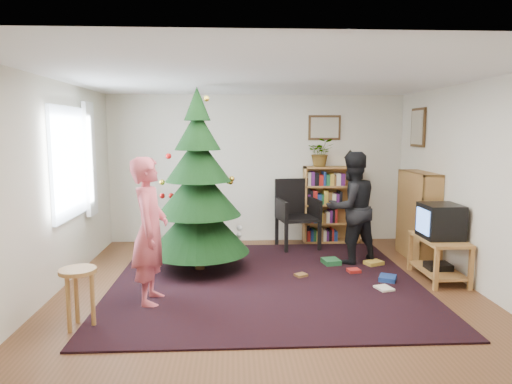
{
  "coord_description": "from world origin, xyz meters",
  "views": [
    {
      "loc": [
        -0.4,
        -5.27,
        1.91
      ],
      "look_at": [
        -0.1,
        0.68,
        1.1
      ],
      "focal_mm": 32.0,
      "sensor_mm": 36.0,
      "label": 1
    }
  ],
  "objects_px": {
    "picture_right": "(418,127)",
    "bookshelf_back": "(331,204)",
    "armchair": "(297,210)",
    "table_lamp": "(350,155)",
    "bookshelf_right": "(418,214)",
    "picture_back": "(324,128)",
    "christmas_tree": "(199,196)",
    "stool": "(78,282)",
    "tv_stand": "(439,255)",
    "person_standing": "(150,231)",
    "crt_tv": "(440,221)",
    "potted_plant": "(321,153)",
    "person_by_chair": "(352,208)"
  },
  "relations": [
    {
      "from": "picture_right",
      "to": "bookshelf_back",
      "type": "height_order",
      "value": "picture_right"
    },
    {
      "from": "armchair",
      "to": "table_lamp",
      "type": "distance_m",
      "value": 1.32
    },
    {
      "from": "bookshelf_back",
      "to": "bookshelf_right",
      "type": "bearing_deg",
      "value": -44.88
    },
    {
      "from": "picture_back",
      "to": "bookshelf_back",
      "type": "xyz_separation_m",
      "value": [
        0.12,
        -0.14,
        -1.29
      ]
    },
    {
      "from": "christmas_tree",
      "to": "bookshelf_back",
      "type": "height_order",
      "value": "christmas_tree"
    },
    {
      "from": "armchair",
      "to": "stool",
      "type": "xyz_separation_m",
      "value": [
        -2.54,
        -3.02,
        -0.15
      ]
    },
    {
      "from": "bookshelf_right",
      "to": "tv_stand",
      "type": "distance_m",
      "value": 1.06
    },
    {
      "from": "picture_back",
      "to": "person_standing",
      "type": "xyz_separation_m",
      "value": [
        -2.47,
        -2.81,
        -1.14
      ]
    },
    {
      "from": "picture_back",
      "to": "table_lamp",
      "type": "distance_m",
      "value": 0.64
    },
    {
      "from": "picture_back",
      "to": "crt_tv",
      "type": "height_order",
      "value": "picture_back"
    },
    {
      "from": "stool",
      "to": "bookshelf_right",
      "type": "bearing_deg",
      "value": 27.69
    },
    {
      "from": "tv_stand",
      "to": "picture_back",
      "type": "bearing_deg",
      "value": 116.01
    },
    {
      "from": "bookshelf_right",
      "to": "potted_plant",
      "type": "xyz_separation_m",
      "value": [
        -1.27,
        1.07,
        0.87
      ]
    },
    {
      "from": "christmas_tree",
      "to": "bookshelf_back",
      "type": "relative_size",
      "value": 1.9
    },
    {
      "from": "picture_back",
      "to": "picture_right",
      "type": "bearing_deg",
      "value": -28.69
    },
    {
      "from": "crt_tv",
      "to": "armchair",
      "type": "distance_m",
      "value": 2.39
    },
    {
      "from": "tv_stand",
      "to": "table_lamp",
      "type": "height_order",
      "value": "table_lamp"
    },
    {
      "from": "bookshelf_right",
      "to": "armchair",
      "type": "height_order",
      "value": "bookshelf_right"
    },
    {
      "from": "bookshelf_back",
      "to": "crt_tv",
      "type": "bearing_deg",
      "value": -65.27
    },
    {
      "from": "christmas_tree",
      "to": "table_lamp",
      "type": "relative_size",
      "value": 8.69
    },
    {
      "from": "stool",
      "to": "person_standing",
      "type": "relative_size",
      "value": 0.36
    },
    {
      "from": "picture_back",
      "to": "bookshelf_right",
      "type": "height_order",
      "value": "picture_back"
    },
    {
      "from": "picture_right",
      "to": "bookshelf_back",
      "type": "distance_m",
      "value": 1.86
    },
    {
      "from": "armchair",
      "to": "christmas_tree",
      "type": "bearing_deg",
      "value": -150.82
    },
    {
      "from": "person_standing",
      "to": "picture_right",
      "type": "bearing_deg",
      "value": -60.47
    },
    {
      "from": "person_standing",
      "to": "tv_stand",
      "type": "bearing_deg",
      "value": -79.39
    },
    {
      "from": "tv_stand",
      "to": "crt_tv",
      "type": "relative_size",
      "value": 1.76
    },
    {
      "from": "stool",
      "to": "tv_stand",
      "type": "bearing_deg",
      "value": 16.68
    },
    {
      "from": "picture_back",
      "to": "tv_stand",
      "type": "relative_size",
      "value": 0.63
    },
    {
      "from": "crt_tv",
      "to": "potted_plant",
      "type": "distance_m",
      "value": 2.48
    },
    {
      "from": "picture_back",
      "to": "potted_plant",
      "type": "relative_size",
      "value": 1.17
    },
    {
      "from": "table_lamp",
      "to": "potted_plant",
      "type": "bearing_deg",
      "value": 180.0
    },
    {
      "from": "christmas_tree",
      "to": "armchair",
      "type": "xyz_separation_m",
      "value": [
        1.51,
        1.24,
        -0.43
      ]
    },
    {
      "from": "picture_right",
      "to": "bookshelf_back",
      "type": "bearing_deg",
      "value": 153.93
    },
    {
      "from": "picture_back",
      "to": "christmas_tree",
      "type": "xyz_separation_m",
      "value": [
        -2.02,
        -1.65,
        -0.92
      ]
    },
    {
      "from": "picture_right",
      "to": "person_standing",
      "type": "height_order",
      "value": "picture_right"
    },
    {
      "from": "picture_back",
      "to": "person_by_chair",
      "type": "height_order",
      "value": "picture_back"
    },
    {
      "from": "christmas_tree",
      "to": "crt_tv",
      "type": "distance_m",
      "value": 3.15
    },
    {
      "from": "picture_right",
      "to": "crt_tv",
      "type": "distance_m",
      "value": 1.9
    },
    {
      "from": "picture_back",
      "to": "picture_right",
      "type": "relative_size",
      "value": 0.92
    },
    {
      "from": "person_standing",
      "to": "table_lamp",
      "type": "bearing_deg",
      "value": -46.45
    },
    {
      "from": "christmas_tree",
      "to": "armchair",
      "type": "height_order",
      "value": "christmas_tree"
    },
    {
      "from": "tv_stand",
      "to": "potted_plant",
      "type": "relative_size",
      "value": 1.85
    },
    {
      "from": "picture_right",
      "to": "bookshelf_right",
      "type": "bearing_deg",
      "value": -105.82
    },
    {
      "from": "crt_tv",
      "to": "table_lamp",
      "type": "bearing_deg",
      "value": 107.48
    },
    {
      "from": "tv_stand",
      "to": "armchair",
      "type": "bearing_deg",
      "value": 131.65
    },
    {
      "from": "bookshelf_back",
      "to": "picture_right",
      "type": "bearing_deg",
      "value": -26.07
    },
    {
      "from": "tv_stand",
      "to": "stool",
      "type": "distance_m",
      "value": 4.31
    },
    {
      "from": "stool",
      "to": "person_by_chair",
      "type": "xyz_separation_m",
      "value": [
        3.19,
        2.04,
        0.35
      ]
    },
    {
      "from": "bookshelf_back",
      "to": "table_lamp",
      "type": "height_order",
      "value": "table_lamp"
    }
  ]
}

